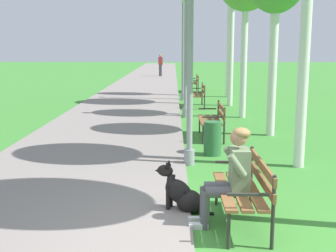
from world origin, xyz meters
TOP-DOWN VIEW (x-y plane):
  - ground_plane at (0.00, 0.00)m, footprint 120.00×120.00m
  - paved_path at (-2.20, 24.00)m, footprint 3.85×60.00m
  - park_bench_near at (0.40, 0.54)m, footprint 0.55×1.50m
  - park_bench_mid at (0.47, 5.88)m, footprint 0.55×1.50m
  - park_bench_far at (0.41, 11.56)m, footprint 0.55×1.50m
  - park_bench_furthest at (0.49, 17.00)m, footprint 0.55×1.50m
  - person_seated_on_near_bench at (0.19, 0.50)m, footprint 0.74×0.49m
  - dog_black at (-0.40, 0.95)m, footprint 0.81×0.41m
  - lamp_post_near at (-0.21, 3.38)m, footprint 0.24×0.24m
  - lamp_post_mid at (-0.13, 9.12)m, footprint 0.24×0.24m
  - lamp_post_far at (-0.12, 13.68)m, footprint 0.24×0.24m
  - litter_bin at (0.30, 4.16)m, footprint 0.36×0.36m
  - pedestrian_distant at (-1.47, 28.34)m, footprint 0.32×0.22m

SIDE VIEW (x-z plane):
  - ground_plane at x=0.00m, z-range 0.00..0.00m
  - paved_path at x=-2.20m, z-range 0.00..0.04m
  - dog_black at x=-0.40m, z-range -0.09..0.61m
  - litter_bin at x=0.30m, z-range 0.00..0.70m
  - park_bench_near at x=0.40m, z-range 0.09..0.94m
  - park_bench_mid at x=0.47m, z-range 0.09..0.94m
  - park_bench_far at x=0.41m, z-range 0.09..0.94m
  - park_bench_furthest at x=0.49m, z-range 0.09..0.94m
  - person_seated_on_near_bench at x=0.19m, z-range 0.06..1.31m
  - pedestrian_distant at x=-1.47m, z-range 0.02..1.67m
  - lamp_post_mid at x=-0.13m, z-range 0.07..4.08m
  - lamp_post_near at x=-0.21m, z-range 0.07..4.10m
  - lamp_post_far at x=-0.12m, z-range 0.07..4.37m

